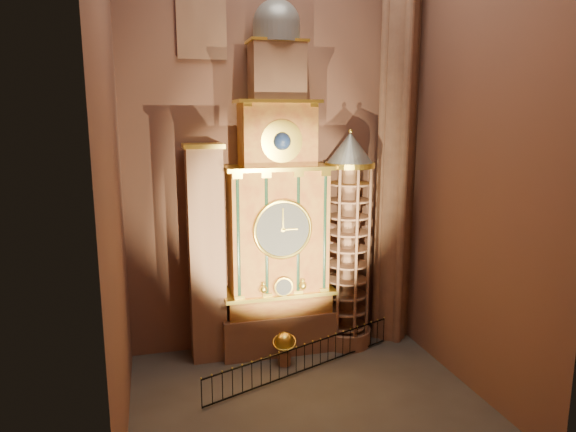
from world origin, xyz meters
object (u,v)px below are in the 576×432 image
object	(u,v)px
astronomical_clock	(277,217)
celestial_globe	(284,346)
portrait_tower	(206,253)
iron_railing	(304,358)
stair_turret	(348,243)

from	to	relation	value
astronomical_clock	celestial_globe	size ratio (longest dim) A/B	10.55
portrait_tower	iron_railing	xyz separation A→B (m)	(3.97, -2.65, -4.47)
stair_turret	celestial_globe	bearing A→B (deg)	-158.29
astronomical_clock	celestial_globe	world-z (taller)	astronomical_clock
celestial_globe	astronomical_clock	bearing A→B (deg)	86.05
portrait_tower	astronomical_clock	bearing A→B (deg)	-0.29
astronomical_clock	celestial_globe	xyz separation A→B (m)	(-0.12, -1.70, -5.73)
stair_turret	celestial_globe	distance (m)	5.82
portrait_tower	iron_railing	distance (m)	6.54
stair_turret	iron_railing	size ratio (longest dim) A/B	1.12
stair_turret	iron_railing	bearing A→B (deg)	-140.95
portrait_tower	iron_railing	bearing A→B (deg)	-33.75
astronomical_clock	stair_turret	distance (m)	3.78
astronomical_clock	stair_turret	size ratio (longest dim) A/B	1.55
iron_railing	celestial_globe	bearing A→B (deg)	126.53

